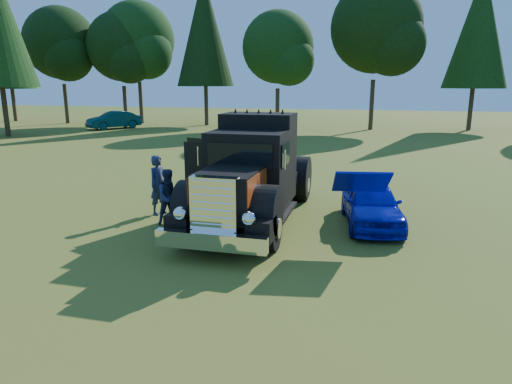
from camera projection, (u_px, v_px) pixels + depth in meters
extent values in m
plane|color=#415E1B|center=(193.00, 238.00, 11.59)|extent=(120.00, 120.00, 0.00)
cylinder|color=#2D2116|center=(13.00, 100.00, 47.10)|extent=(0.36, 0.36, 4.32)
cone|color=black|center=(6.00, 43.00, 45.79)|extent=(4.80, 4.80, 9.00)
cylinder|color=#2D2116|center=(66.00, 104.00, 44.53)|extent=(0.36, 0.36, 3.78)
sphere|color=black|center=(60.00, 43.00, 43.21)|extent=(6.72, 6.72, 6.72)
sphere|color=black|center=(67.00, 56.00, 42.40)|extent=(4.62, 4.62, 4.62)
cylinder|color=#2D2116|center=(141.00, 103.00, 44.69)|extent=(0.36, 0.36, 3.96)
sphere|color=black|center=(137.00, 39.00, 43.31)|extent=(7.04, 7.04, 7.04)
sphere|color=black|center=(146.00, 53.00, 42.47)|extent=(4.84, 4.84, 4.84)
cylinder|color=#2D2116|center=(206.00, 100.00, 42.44)|extent=(0.36, 0.36, 4.68)
cone|color=black|center=(204.00, 31.00, 41.02)|extent=(5.20, 5.20, 9.75)
cylinder|color=#2D2116|center=(277.00, 108.00, 39.94)|extent=(0.36, 0.36, 3.42)
sphere|color=black|center=(278.00, 47.00, 38.75)|extent=(6.08, 6.08, 6.08)
sphere|color=black|center=(289.00, 60.00, 38.02)|extent=(4.18, 4.18, 4.18)
cylinder|color=#2D2116|center=(372.00, 105.00, 38.39)|extent=(0.36, 0.36, 4.14)
sphere|color=black|center=(376.00, 27.00, 36.95)|extent=(7.36, 7.36, 7.36)
sphere|color=black|center=(393.00, 44.00, 36.07)|extent=(5.06, 5.06, 5.06)
cylinder|color=#2D2116|center=(471.00, 103.00, 37.82)|extent=(0.36, 0.36, 4.50)
cone|color=black|center=(479.00, 28.00, 36.45)|extent=(5.00, 5.00, 9.38)
cylinder|color=#2D2116|center=(5.00, 104.00, 33.33)|extent=(0.36, 0.36, 4.68)
cylinder|color=#2D2116|center=(125.00, 105.00, 43.92)|extent=(0.36, 0.36, 3.60)
sphere|color=black|center=(121.00, 46.00, 42.67)|extent=(6.39, 6.39, 6.39)
sphere|color=black|center=(129.00, 59.00, 41.90)|extent=(4.40, 4.40, 4.40)
cylinder|color=black|center=(188.00, 221.00, 11.17)|extent=(0.32, 1.10, 1.10)
cylinder|color=black|center=(271.00, 228.00, 10.66)|extent=(0.32, 1.10, 1.10)
cylinder|color=black|center=(242.00, 181.00, 15.69)|extent=(0.32, 1.10, 1.10)
cylinder|color=black|center=(303.00, 185.00, 15.18)|extent=(0.32, 1.10, 1.10)
cylinder|color=black|center=(251.00, 182.00, 15.61)|extent=(0.32, 1.10, 1.10)
cylinder|color=black|center=(293.00, 184.00, 15.26)|extent=(0.32, 1.10, 1.10)
cube|color=black|center=(256.00, 196.00, 13.35)|extent=(1.60, 6.40, 0.28)
cube|color=white|center=(211.00, 241.00, 9.74)|extent=(2.50, 0.22, 0.36)
cube|color=white|center=(215.00, 206.00, 9.86)|extent=(1.05, 0.30, 1.30)
cube|color=black|center=(229.00, 193.00, 10.84)|extent=(1.35, 1.80, 1.10)
cube|color=maroon|center=(202.00, 183.00, 10.96)|extent=(0.02, 1.80, 0.60)
cube|color=maroon|center=(258.00, 186.00, 10.62)|extent=(0.02, 1.80, 0.60)
cylinder|color=black|center=(191.00, 206.00, 11.06)|extent=(0.55, 1.24, 1.24)
cylinder|color=black|center=(267.00, 211.00, 10.59)|extent=(0.55, 1.24, 1.24)
sphere|color=white|center=(180.00, 214.00, 10.03)|extent=(0.32, 0.32, 0.32)
sphere|color=white|center=(249.00, 219.00, 9.65)|extent=(0.32, 0.32, 0.32)
cube|color=black|center=(247.00, 171.00, 12.24)|extent=(2.05, 1.30, 2.10)
cube|color=black|center=(240.00, 156.00, 11.49)|extent=(1.70, 0.05, 0.65)
cube|color=black|center=(259.00, 156.00, 13.42)|extent=(2.05, 1.30, 2.50)
cube|color=black|center=(271.00, 173.00, 15.16)|extent=(2.00, 2.00, 0.35)
cube|color=black|center=(199.00, 169.00, 13.07)|extent=(1.05, 0.44, 1.50)
cube|color=maroon|center=(199.00, 174.00, 13.15)|extent=(0.80, 0.32, 0.75)
imported|color=#072FA8|center=(371.00, 203.00, 12.58)|extent=(2.00, 3.76, 1.22)
cube|color=#072FA8|center=(361.00, 182.00, 10.85)|extent=(1.43, 1.13, 0.67)
imported|color=#20234B|center=(159.00, 185.00, 13.58)|extent=(0.63, 0.76, 1.78)
imported|color=#1D2C45|center=(170.00, 197.00, 12.62)|extent=(0.96, 0.94, 1.55)
imported|color=#0A2C3C|center=(114.00, 120.00, 39.39)|extent=(3.82, 4.67, 1.50)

